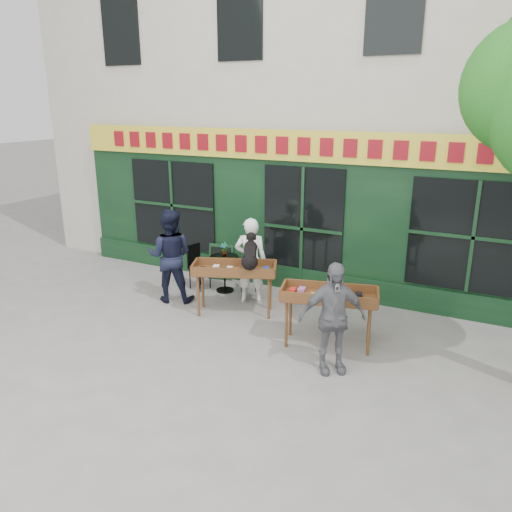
# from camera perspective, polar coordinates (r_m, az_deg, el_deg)

# --- Properties ---
(ground) EXTENTS (80.00, 80.00, 0.00)m
(ground) POSITION_cam_1_polar(r_m,az_deg,el_deg) (8.68, -0.60, -8.90)
(ground) COLOR slate
(ground) RESTS_ON ground
(building) EXTENTS (14.00, 7.26, 10.00)m
(building) POSITION_cam_1_polar(r_m,az_deg,el_deg) (13.43, 11.97, 21.82)
(building) COLOR beige
(building) RESTS_ON ground
(book_cart_center) EXTENTS (1.62, 1.13, 0.99)m
(book_cart_center) POSITION_cam_1_polar(r_m,az_deg,el_deg) (9.21, -2.47, -1.80)
(book_cart_center) COLOR brown
(book_cart_center) RESTS_ON ground
(dog) EXTENTS (0.54, 0.68, 0.60)m
(dog) POSITION_cam_1_polar(r_m,az_deg,el_deg) (8.87, -0.68, 0.63)
(dog) COLOR black
(dog) RESTS_ON book_cart_center
(woman) EXTENTS (0.73, 0.61, 1.71)m
(woman) POSITION_cam_1_polar(r_m,az_deg,el_deg) (9.75, -0.62, -0.51)
(woman) COLOR white
(woman) RESTS_ON ground
(book_cart_right) EXTENTS (1.61, 0.97, 0.99)m
(book_cart_right) POSITION_cam_1_polar(r_m,az_deg,el_deg) (8.08, 8.36, -4.79)
(book_cart_right) COLOR brown
(book_cart_right) RESTS_ON ground
(man_right) EXTENTS (1.05, 0.89, 1.68)m
(man_right) POSITION_cam_1_polar(r_m,az_deg,el_deg) (7.33, 8.72, -7.01)
(man_right) COLOR #5C5D62
(man_right) RESTS_ON ground
(bistro_table) EXTENTS (0.60, 0.60, 0.76)m
(bistro_table) POSITION_cam_1_polar(r_m,az_deg,el_deg) (10.38, -3.62, -1.21)
(bistro_table) COLOR black
(bistro_table) RESTS_ON ground
(bistro_chair_left) EXTENTS (0.44, 0.44, 0.95)m
(bistro_chair_left) POSITION_cam_1_polar(r_m,az_deg,el_deg) (10.64, -6.81, -0.76)
(bistro_chair_left) COLOR black
(bistro_chair_left) RESTS_ON ground
(bistro_chair_right) EXTENTS (0.50, 0.50, 0.95)m
(bistro_chair_right) POSITION_cam_1_polar(r_m,az_deg,el_deg) (10.18, -0.30, -1.48)
(bistro_chair_right) COLOR black
(bistro_chair_right) RESTS_ON ground
(potted_plant) EXTENTS (0.16, 0.11, 0.30)m
(potted_plant) POSITION_cam_1_polar(r_m,az_deg,el_deg) (10.27, -3.66, 0.76)
(potted_plant) COLOR gray
(potted_plant) RESTS_ON bistro_table
(man_left) EXTENTS (1.10, 0.99, 1.86)m
(man_left) POSITION_cam_1_polar(r_m,az_deg,el_deg) (9.92, -9.78, 0.02)
(man_left) COLOR black
(man_left) RESTS_ON ground
(chalkboard) EXTENTS (0.59, 0.31, 0.79)m
(chalkboard) POSITION_cam_1_polar(r_m,az_deg,el_deg) (11.17, -4.08, -0.66)
(chalkboard) COLOR black
(chalkboard) RESTS_ON ground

